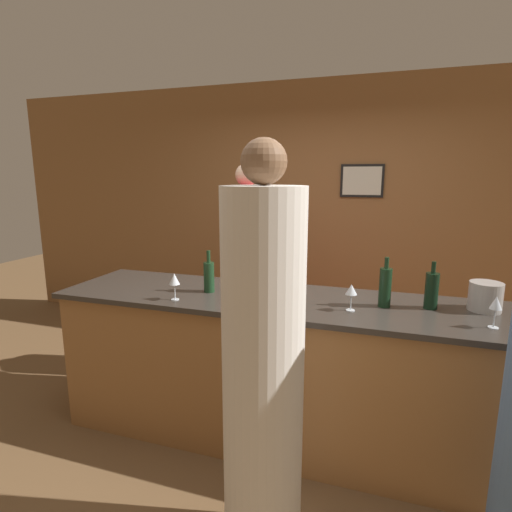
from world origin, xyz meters
TOP-DOWN VIEW (x-y plane):
  - ground_plane at (0.00, 0.00)m, footprint 14.00×14.00m
  - back_wall at (0.00, 1.96)m, footprint 8.00×0.08m
  - bar_counter at (0.00, 0.00)m, footprint 3.04×0.76m
  - bartender at (-0.51, 0.79)m, footprint 0.39×0.39m
  - guest_1 at (0.14, -0.86)m, footprint 0.37×0.37m
  - wine_bottle_0 at (0.65, 0.03)m, footprint 0.07×0.07m
  - wine_bottle_1 at (0.91, 0.08)m, footprint 0.08×0.08m
  - wine_bottle_2 at (-0.51, -0.01)m, footprint 0.07×0.07m
  - ice_bucket at (1.21, 0.14)m, footprint 0.19×0.19m
  - wine_glass_0 at (1.20, -0.17)m, footprint 0.06×0.06m
  - wine_glass_1 at (0.46, -0.12)m, footprint 0.07×0.07m
  - wine_glass_2 at (-0.64, -0.25)m, footprint 0.07×0.07m

SIDE VIEW (x-z plane):
  - ground_plane at x=0.00m, z-range 0.00..0.00m
  - bar_counter at x=0.00m, z-range 0.00..1.01m
  - bartender at x=-0.51m, z-range -0.07..1.83m
  - guest_1 at x=0.14m, z-range -0.07..1.88m
  - ice_bucket at x=1.21m, z-range 1.01..1.18m
  - wine_bottle_2 at x=-0.51m, z-range 0.98..1.27m
  - wine_bottle_1 at x=0.91m, z-range 0.98..1.27m
  - wine_glass_1 at x=0.46m, z-range 1.06..1.22m
  - wine_bottle_0 at x=0.65m, z-range 0.98..1.29m
  - wine_glass_0 at x=1.20m, z-range 1.06..1.23m
  - wine_glass_2 at x=-0.64m, z-range 1.06..1.23m
  - back_wall at x=0.00m, z-range 0.00..2.80m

